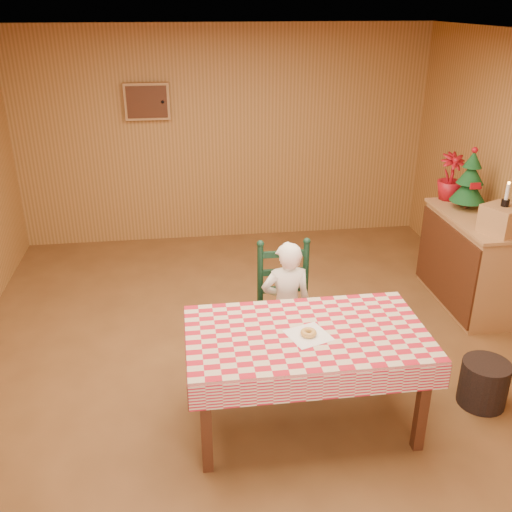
{
  "coord_description": "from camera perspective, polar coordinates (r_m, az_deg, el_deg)",
  "views": [
    {
      "loc": [
        -0.57,
        -3.93,
        2.83
      ],
      "look_at": [
        0.0,
        0.2,
        0.95
      ],
      "focal_mm": 40.0,
      "sensor_mm": 36.0,
      "label": 1
    }
  ],
  "objects": [
    {
      "name": "shelf_unit",
      "position": [
        6.02,
        20.57,
        -0.48
      ],
      "size": [
        0.54,
        1.24,
        0.93
      ],
      "color": "tan",
      "rests_on": "ground"
    },
    {
      "name": "storage_bin",
      "position": [
        4.74,
        21.81,
        -11.73
      ],
      "size": [
        0.37,
        0.37,
        0.36
      ],
      "primitive_type": "cylinder",
      "rotation": [
        0.0,
        0.0,
        -0.04
      ],
      "color": "black",
      "rests_on": "ground"
    },
    {
      "name": "crate",
      "position": [
        5.5,
        23.39,
        3.37
      ],
      "size": [
        0.4,
        0.4,
        0.25
      ],
      "primitive_type": "cube",
      "rotation": [
        0.0,
        0.0,
        0.43
      ],
      "color": "tan",
      "rests_on": "shelf_unit"
    },
    {
      "name": "donut",
      "position": [
        3.87,
        5.27,
        -7.65
      ],
      "size": [
        0.15,
        0.15,
        0.04
      ],
      "primitive_type": "torus",
      "rotation": [
        0.0,
        0.0,
        -0.43
      ],
      "color": "gold",
      "rests_on": "napkin"
    },
    {
      "name": "napkin",
      "position": [
        3.88,
        5.26,
        -7.9
      ],
      "size": [
        0.33,
        0.33,
        0.0
      ],
      "primitive_type": "cube",
      "rotation": [
        0.0,
        0.0,
        0.33
      ],
      "color": "white",
      "rests_on": "dining_table"
    },
    {
      "name": "christmas_tree",
      "position": [
        5.99,
        20.61,
        7.01
      ],
      "size": [
        0.34,
        0.34,
        0.62
      ],
      "color": "#4A2413",
      "rests_on": "shelf_unit"
    },
    {
      "name": "dining_table",
      "position": [
        3.97,
        5.06,
        -8.55
      ],
      "size": [
        1.66,
        0.96,
        0.77
      ],
      "color": "#4A2413",
      "rests_on": "ground"
    },
    {
      "name": "flower_arrangement",
      "position": [
        6.23,
        18.9,
        7.51
      ],
      "size": [
        0.29,
        0.29,
        0.48
      ],
      "primitive_type": "imported",
      "rotation": [
        0.0,
        0.0,
        0.06
      ],
      "color": "maroon",
      "rests_on": "shelf_unit"
    },
    {
      "name": "ground",
      "position": [
        4.88,
        0.33,
        -11.19
      ],
      "size": [
        6.0,
        6.0,
        0.0
      ],
      "primitive_type": "plane",
      "color": "brown",
      "rests_on": "ground"
    },
    {
      "name": "ladder_chair",
      "position": [
        4.72,
        2.91,
        -5.31
      ],
      "size": [
        0.44,
        0.4,
        1.08
      ],
      "color": "black",
      "rests_on": "ground"
    },
    {
      "name": "candle_set",
      "position": [
        5.44,
        23.72,
        5.24
      ],
      "size": [
        0.07,
        0.07,
        0.22
      ],
      "color": "black",
      "rests_on": "crate"
    },
    {
      "name": "seated_child",
      "position": [
        4.64,
        3.05,
        -5.02
      ],
      "size": [
        0.41,
        0.27,
        1.12
      ],
      "primitive_type": "imported",
      "rotation": [
        0.0,
        0.0,
        3.14
      ],
      "color": "white",
      "rests_on": "ground"
    },
    {
      "name": "cabin_walls",
      "position": [
        4.61,
        -0.61,
        11.67
      ],
      "size": [
        5.1,
        6.05,
        2.65
      ],
      "color": "#A6743B",
      "rests_on": "ground"
    }
  ]
}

